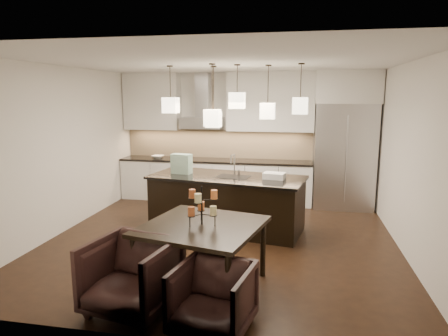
% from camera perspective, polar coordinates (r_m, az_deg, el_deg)
% --- Properties ---
extents(floor, '(5.50, 5.50, 0.02)m').
position_cam_1_polar(floor, '(6.59, -0.33, -10.28)').
color(floor, black).
rests_on(floor, ground).
extents(ceiling, '(5.50, 5.50, 0.02)m').
position_cam_1_polar(ceiling, '(6.19, -0.36, 14.96)').
color(ceiling, white).
rests_on(ceiling, wall_back).
extents(wall_back, '(5.50, 0.02, 2.80)m').
position_cam_1_polar(wall_back, '(8.94, 3.09, 4.46)').
color(wall_back, silver).
rests_on(wall_back, ground).
extents(wall_front, '(5.50, 0.02, 2.80)m').
position_cam_1_polar(wall_front, '(3.62, -8.87, -4.34)').
color(wall_front, silver).
rests_on(wall_front, ground).
extents(wall_left, '(0.02, 5.50, 2.80)m').
position_cam_1_polar(wall_left, '(7.29, -22.18, 2.39)').
color(wall_left, silver).
rests_on(wall_left, ground).
extents(wall_right, '(0.02, 5.50, 2.80)m').
position_cam_1_polar(wall_right, '(6.32, 25.04, 1.07)').
color(wall_right, silver).
rests_on(wall_right, ground).
extents(refrigerator, '(1.20, 0.72, 2.15)m').
position_cam_1_polar(refrigerator, '(8.57, 16.77, 1.60)').
color(refrigerator, '#B7B7BA').
rests_on(refrigerator, floor).
extents(fridge_panel, '(1.26, 0.72, 0.65)m').
position_cam_1_polar(fridge_panel, '(8.48, 17.27, 10.98)').
color(fridge_panel, silver).
rests_on(fridge_panel, refrigerator).
extents(lower_cabinets, '(4.21, 0.62, 0.88)m').
position_cam_1_polar(lower_cabinets, '(8.87, -1.26, -1.85)').
color(lower_cabinets, silver).
rests_on(lower_cabinets, floor).
extents(countertop, '(4.21, 0.66, 0.04)m').
position_cam_1_polar(countertop, '(8.79, -1.27, 1.09)').
color(countertop, black).
rests_on(countertop, lower_cabinets).
extents(backsplash, '(4.21, 0.02, 0.63)m').
position_cam_1_polar(backsplash, '(9.03, -0.88, 3.48)').
color(backsplash, beige).
rests_on(backsplash, countertop).
extents(upper_cab_left, '(1.25, 0.35, 1.25)m').
position_cam_1_polar(upper_cab_left, '(9.23, -10.24, 9.32)').
color(upper_cab_left, silver).
rests_on(upper_cab_left, wall_back).
extents(upper_cab_right, '(1.85, 0.35, 1.25)m').
position_cam_1_polar(upper_cab_right, '(8.65, 6.65, 9.36)').
color(upper_cab_right, silver).
rests_on(upper_cab_right, wall_back).
extents(hood_canopy, '(0.90, 0.52, 0.24)m').
position_cam_1_polar(hood_canopy, '(8.81, -3.14, 6.47)').
color(hood_canopy, '#B7B7BA').
rests_on(hood_canopy, wall_back).
extents(hood_chimney, '(0.30, 0.28, 0.96)m').
position_cam_1_polar(hood_chimney, '(8.90, -3.01, 10.37)').
color(hood_chimney, '#B7B7BA').
rests_on(hood_chimney, hood_canopy).
extents(fruit_bowl, '(0.30, 0.30, 0.06)m').
position_cam_1_polar(fruit_bowl, '(9.10, -9.44, 1.59)').
color(fruit_bowl, silver).
rests_on(fruit_bowl, countertop).
extents(island_body, '(2.69, 1.44, 0.90)m').
position_cam_1_polar(island_body, '(6.98, 0.41, -5.12)').
color(island_body, black).
rests_on(island_body, floor).
extents(island_top, '(2.79, 1.54, 0.04)m').
position_cam_1_polar(island_top, '(6.87, 0.41, -1.33)').
color(island_top, black).
rests_on(island_top, island_body).
extents(faucet, '(0.14, 0.26, 0.39)m').
position_cam_1_polar(faucet, '(6.89, 1.51, 0.52)').
color(faucet, silver).
rests_on(faucet, island_top).
extents(tote_bag, '(0.37, 0.24, 0.35)m').
position_cam_1_polar(tote_bag, '(7.12, -6.08, 0.60)').
color(tote_bag, '#1E5D39').
rests_on(tote_bag, island_top).
extents(food_container, '(0.38, 0.30, 0.10)m').
position_cam_1_polar(food_container, '(6.69, 7.20, -1.11)').
color(food_container, silver).
rests_on(food_container, island_top).
extents(dining_table, '(1.58, 1.58, 0.79)m').
position_cam_1_polar(dining_table, '(4.95, -3.11, -12.41)').
color(dining_table, black).
rests_on(dining_table, floor).
extents(candelabra, '(0.45, 0.45, 0.47)m').
position_cam_1_polar(candelabra, '(4.74, -3.18, -5.37)').
color(candelabra, black).
rests_on(candelabra, dining_table).
extents(candle_a, '(0.10, 0.10, 0.11)m').
position_cam_1_polar(candle_a, '(4.69, -1.55, -6.10)').
color(candle_a, beige).
rests_on(candle_a, candelabra).
extents(candle_b, '(0.10, 0.10, 0.11)m').
position_cam_1_polar(candle_b, '(4.89, -3.29, -5.41)').
color(candle_b, orange).
rests_on(candle_b, candelabra).
extents(candle_c, '(0.10, 0.10, 0.11)m').
position_cam_1_polar(candle_c, '(4.68, -4.69, -6.18)').
color(candle_c, '#AD552B').
rests_on(candle_c, candelabra).
extents(candle_d, '(0.10, 0.10, 0.11)m').
position_cam_1_polar(candle_d, '(4.74, -1.42, -3.79)').
color(candle_d, orange).
rests_on(candle_d, candelabra).
extents(candle_e, '(0.10, 0.10, 0.11)m').
position_cam_1_polar(candle_e, '(4.79, -4.56, -3.69)').
color(candle_e, '#AD552B').
rests_on(candle_e, candelabra).
extents(candle_f, '(0.10, 0.10, 0.11)m').
position_cam_1_polar(candle_f, '(4.58, -3.73, -4.32)').
color(candle_f, beige).
rests_on(candle_f, candelabra).
extents(armchair_left, '(1.01, 1.03, 0.81)m').
position_cam_1_polar(armchair_left, '(4.55, -13.08, -14.73)').
color(armchair_left, black).
rests_on(armchair_left, floor).
extents(armchair_right, '(0.85, 0.87, 0.68)m').
position_cam_1_polar(armchair_right, '(4.13, -1.62, -18.15)').
color(armchair_right, black).
rests_on(armchair_right, floor).
extents(pendant_a, '(0.24, 0.24, 0.26)m').
position_cam_1_polar(pendant_a, '(6.89, -7.62, 8.88)').
color(pendant_a, '#F4E4BF').
rests_on(pendant_a, ceiling).
extents(pendant_b, '(0.24, 0.24, 0.26)m').
position_cam_1_polar(pendant_b, '(6.91, -1.48, 6.93)').
color(pendant_b, '#F4E4BF').
rests_on(pendant_b, ceiling).
extents(pendant_c, '(0.24, 0.24, 0.26)m').
position_cam_1_polar(pendant_c, '(6.56, 1.88, 9.61)').
color(pendant_c, '#F4E4BF').
rests_on(pendant_c, ceiling).
extents(pendant_d, '(0.24, 0.24, 0.26)m').
position_cam_1_polar(pendant_d, '(6.71, 6.25, 8.10)').
color(pendant_d, '#F4E4BF').
rests_on(pendant_d, ceiling).
extents(pendant_e, '(0.24, 0.24, 0.26)m').
position_cam_1_polar(pendant_e, '(6.43, 10.81, 8.73)').
color(pendant_e, '#F4E4BF').
rests_on(pendant_e, ceiling).
extents(pendant_f, '(0.24, 0.24, 0.26)m').
position_cam_1_polar(pendant_f, '(6.40, -1.67, 7.18)').
color(pendant_f, '#F4E4BF').
rests_on(pendant_f, ceiling).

